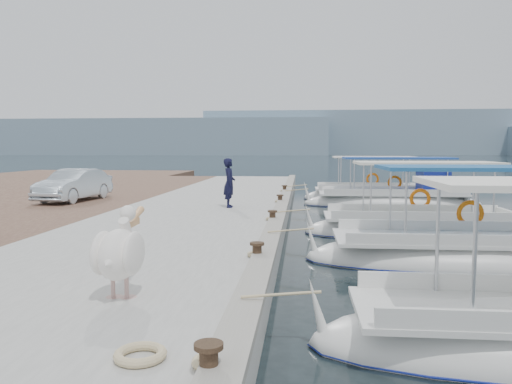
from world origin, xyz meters
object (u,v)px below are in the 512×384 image
fishing_caique_d (394,202)px  fisherman (229,183)px  parked_car (74,185)px  fishing_caique_e (369,197)px  fishing_caique_b (473,258)px  pelican (120,252)px  fishing_caique_c (418,231)px

fishing_caique_d → fisherman: size_ratio=4.55×
fishing_caique_d → parked_car: (-13.47, -3.82, 0.96)m
fishing_caique_d → fishing_caique_e: (-0.79, 2.69, -0.06)m
fishing_caique_b → fishing_caique_d: bearing=88.4°
fishing_caique_d → parked_car: size_ratio=2.06×
fishing_caique_b → pelican: size_ratio=4.68×
fishing_caique_d → fisherman: fisherman is taller
fishing_caique_e → parked_car: 14.29m
fishing_caique_c → parked_car: 13.42m
pelican → fisherman: size_ratio=0.92×
fishing_caique_c → parked_car: fishing_caique_c is taller
fishing_caique_c → parked_car: size_ratio=1.75×
fishing_caique_c → fishing_caique_e: same height
fishing_caique_e → fishing_caique_d: bearing=-73.6°
fishing_caique_d → fisherman: 8.86m
fishing_caique_c → fishing_caique_e: bearing=90.4°
fishing_caique_d → fishing_caique_e: size_ratio=1.20×
fishing_caique_d → pelican: size_ratio=4.93×
fishing_caique_c → fishing_caique_e: 10.54m
fishing_caique_b → parked_car: fishing_caique_b is taller
fishing_caique_e → fisherman: 10.26m
fishing_caique_b → pelican: (-6.50, -4.90, 1.04)m
fisherman → fishing_caique_e: bearing=-44.6°
fishing_caique_c → fisherman: (-6.13, 2.36, 1.26)m
fishing_caique_b → fishing_caique_d: size_ratio=0.95×
fishing_caique_e → fishing_caique_b: bearing=-88.1°
fishing_caique_b → pelican: 8.20m
parked_car → pelican: bearing=-55.6°
fishing_caique_e → pelican: bearing=-107.4°
fishing_caique_e → parked_car: size_ratio=1.71×
fishing_caique_b → parked_car: (-13.16, 7.76, 1.02)m
pelican → parked_car: bearing=117.8°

